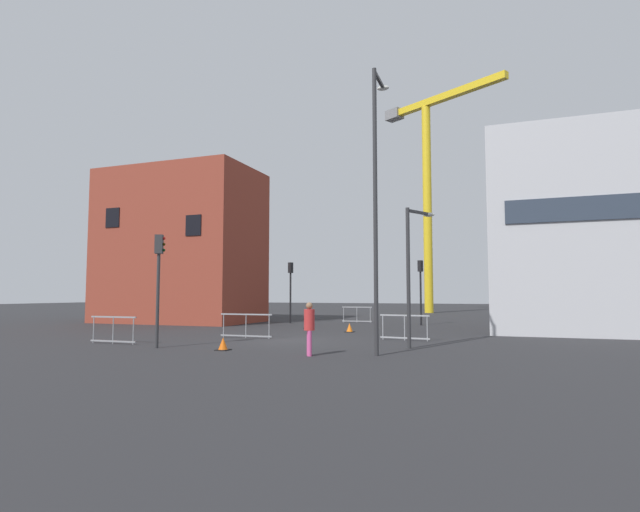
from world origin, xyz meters
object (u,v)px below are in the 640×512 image
Objects in this scene: streetlamp_tall at (376,190)px; pedestrian_walking at (309,325)px; construction_crane at (428,172)px; traffic_cone_orange at (223,344)px; traffic_light_median at (421,282)px; traffic_cone_on_verge at (308,325)px; traffic_light_island at (159,272)px; traffic_cone_by_barrier at (350,328)px; streetlamp_short at (412,262)px; traffic_light_far at (291,282)px.

streetlamp_tall is 4.91m from pedestrian_walking.
construction_crane reaches higher than traffic_cone_orange.
traffic_light_median reaches higher than traffic_cone_on_verge.
traffic_light_median reaches higher than traffic_cone_orange.
construction_crane is 37.32m from streetlamp_tall.
traffic_light_island is 10.88m from traffic_cone_by_barrier.
streetlamp_tall reaches higher than traffic_light_island.
streetlamp_tall is 10.93m from traffic_cone_by_barrier.
traffic_light_island is (-7.02, -16.45, 0.06)m from traffic_light_median.
traffic_cone_orange is at bearing 4.26° from traffic_light_island.
traffic_light_island is 9.20× the size of traffic_cone_orange.
streetlamp_tall is 5.57× the size of pedestrian_walking.
traffic_light_island is at bearing 177.98° from pedestrian_walking.
traffic_light_island is at bearing -159.94° from streetlamp_short.
traffic_cone_on_verge is (-3.43, -25.34, -14.37)m from construction_crane.
traffic_cone_on_verge is at bearing -97.72° from construction_crane.
traffic_light_far is (-8.53, -0.81, 0.00)m from traffic_light_median.
traffic_cone_on_verge is at bearing 121.72° from streetlamp_tall.
traffic_light_island reaches higher than traffic_cone_by_barrier.
streetlamp_short reaches higher than pedestrian_walking.
traffic_light_median is 7.74m from traffic_cone_by_barrier.
pedestrian_walking is (-2.73, -3.41, -2.14)m from streetlamp_short.
traffic_cone_orange is (4.16, -15.44, -2.52)m from traffic_light_far.
streetlamp_short reaches higher than traffic_light_far.
traffic_cone_by_barrier reaches higher than traffic_cone_orange.
pedestrian_walking is at bearing -93.36° from traffic_light_median.
construction_crane is 23.58m from traffic_light_median.
streetlamp_tall is at bearing -84.97° from construction_crane.
construction_crane reaches higher than traffic_cone_by_barrier.
pedestrian_walking is 3.70× the size of traffic_cone_by_barrier.
traffic_cone_on_verge is at bearing 149.18° from traffic_cone_by_barrier.
traffic_light_far is at bearing 105.07° from traffic_cone_orange.
traffic_cone_by_barrier is at bearing -45.50° from traffic_light_far.
traffic_cone_on_verge is (2.96, -4.26, -2.51)m from traffic_light_far.
traffic_light_far is 5.76m from traffic_cone_on_verge.
traffic_light_island is (-8.05, -0.69, -2.61)m from streetlamp_tall.
traffic_light_far is (-1.52, 15.64, -0.05)m from traffic_light_island.
construction_crane is at bearing 91.81° from pedestrian_walking.
traffic_light_median is (2.14, -20.27, -11.86)m from construction_crane.
construction_crane reaches higher than traffic_light_far.
traffic_cone_orange is 0.97× the size of traffic_cone_on_verge.
construction_crane is at bearing 96.62° from streetlamp_short.
traffic_light_island is at bearing -175.74° from traffic_cone_orange.
streetlamp_tall reaches higher than traffic_cone_orange.
streetlamp_tall is 20.38× the size of traffic_cone_on_verge.
traffic_light_island is 1.02× the size of traffic_light_far.
construction_crane is at bearing 86.50° from traffic_cone_orange.
traffic_cone_orange is at bearing -74.93° from traffic_light_far.
traffic_cone_orange is at bearing -174.81° from streetlamp_tall.
traffic_light_median is 17.88m from traffic_light_island.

